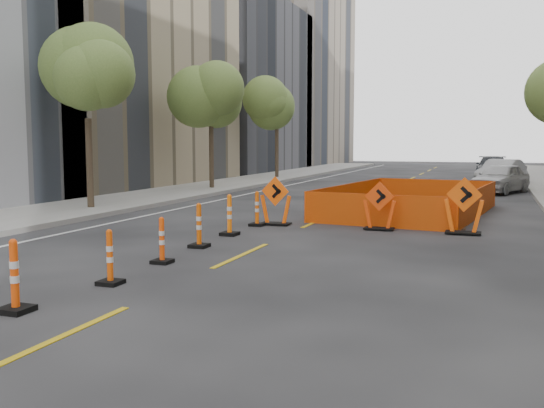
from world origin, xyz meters
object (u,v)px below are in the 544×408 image
at_px(parked_car_mid, 501,173).
at_px(parked_car_far, 493,168).
at_px(channelizer_4, 162,240).
at_px(chevron_sign_center, 379,206).
at_px(channelizer_5, 199,225).
at_px(channelizer_2, 15,276).
at_px(channelizer_7, 257,209).
at_px(chevron_sign_right, 464,206).
at_px(parked_car_near, 500,178).
at_px(channelizer_3, 110,257).
at_px(channelizer_6, 229,215).
at_px(chevron_sign_left, 276,201).

height_order(parked_car_mid, parked_car_far, parked_car_far).
relative_size(channelizer_4, chevron_sign_center, 0.70).
distance_m(channelizer_5, chevron_sign_center, 5.52).
bearing_deg(channelizer_4, channelizer_2, -92.61).
bearing_deg(channelizer_7, chevron_sign_right, 3.58).
distance_m(parked_car_near, parked_car_far, 11.78).
relative_size(chevron_sign_center, chevron_sign_right, 0.89).
xyz_separation_m(channelizer_3, channelizer_6, (-0.31, 5.82, 0.06)).
bearing_deg(channelizer_2, chevron_sign_center, 70.72).
height_order(channelizer_7, chevron_sign_center, chevron_sign_center).
height_order(channelizer_2, chevron_sign_center, chevron_sign_center).
bearing_deg(chevron_sign_center, chevron_sign_right, 2.51).
height_order(channelizer_3, channelizer_5, channelizer_5).
relative_size(channelizer_5, parked_car_far, 0.20).
distance_m(chevron_sign_right, parked_car_mid, 19.49).
distance_m(channelizer_6, channelizer_7, 1.94).
bearing_deg(chevron_sign_right, parked_car_near, 91.40).
xyz_separation_m(channelizer_3, parked_car_mid, (6.70, 27.58, 0.26)).
height_order(channelizer_4, parked_car_near, parked_car_near).
bearing_deg(channelizer_7, parked_car_near, 65.04).
distance_m(chevron_sign_right, parked_car_near, 14.49).
relative_size(channelizer_2, channelizer_4, 1.14).
distance_m(chevron_sign_center, parked_car_mid, 19.72).
relative_size(channelizer_4, parked_car_mid, 0.21).
relative_size(channelizer_5, chevron_sign_right, 0.68).
bearing_deg(channelizer_7, channelizer_2, -89.93).
distance_m(chevron_sign_left, parked_car_mid, 20.51).
relative_size(channelizer_2, parked_car_mid, 0.24).
relative_size(channelizer_2, parked_car_near, 0.25).
height_order(channelizer_3, channelizer_4, channelizer_3).
distance_m(parked_car_near, parked_car_mid, 5.01).
xyz_separation_m(channelizer_4, chevron_sign_right, (5.62, 6.18, 0.29)).
relative_size(channelizer_5, chevron_sign_center, 0.77).
relative_size(channelizer_3, parked_car_mid, 0.22).
bearing_deg(channelizer_5, channelizer_7, 90.79).
bearing_deg(channelizer_2, channelizer_6, 90.27).
height_order(channelizer_4, chevron_sign_center, chevron_sign_center).
xyz_separation_m(channelizer_2, chevron_sign_left, (0.44, 10.08, 0.18)).
bearing_deg(channelizer_3, parked_car_mid, 76.34).
bearing_deg(channelizer_6, channelizer_3, -86.91).
xyz_separation_m(chevron_sign_center, parked_car_far, (3.00, 26.19, 0.07)).
bearing_deg(parked_car_mid, channelizer_3, -86.04).
bearing_deg(parked_car_far, channelizer_7, -104.85).
xyz_separation_m(channelizer_4, channelizer_6, (-0.21, 3.88, 0.07)).
bearing_deg(chevron_sign_right, chevron_sign_center, -175.17).
height_order(chevron_sign_left, chevron_sign_right, chevron_sign_right).
bearing_deg(channelizer_3, channelizer_2, -98.13).
bearing_deg(channelizer_7, chevron_sign_left, 40.41).
relative_size(channelizer_7, chevron_sign_right, 0.67).
bearing_deg(channelizer_6, channelizer_2, -89.73).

